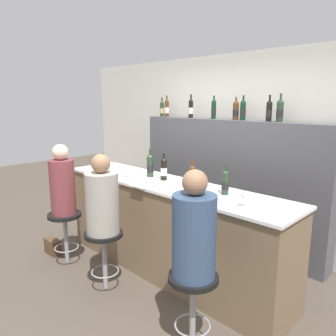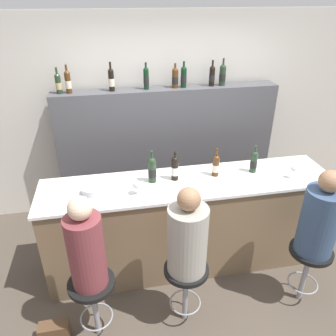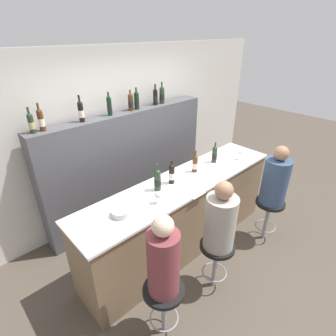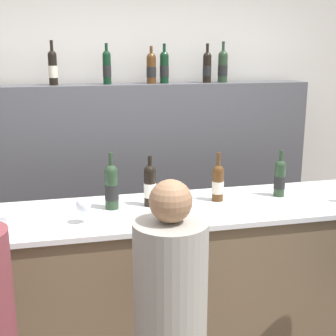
# 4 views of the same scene
# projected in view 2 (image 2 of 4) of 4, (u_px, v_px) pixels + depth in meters

# --- Properties ---
(ground_plane) EXTENTS (16.00, 16.00, 0.00)m
(ground_plane) POSITION_uv_depth(u_px,v_px,m) (193.00, 281.00, 3.55)
(ground_plane) COLOR #4C4238
(wall_back) EXTENTS (6.40, 0.05, 2.60)m
(wall_back) POSITION_uv_depth(u_px,v_px,m) (164.00, 115.00, 4.40)
(wall_back) COLOR beige
(wall_back) RESTS_ON ground_plane
(bar_counter) EXTENTS (3.00, 0.67, 1.07)m
(bar_counter) POSITION_uv_depth(u_px,v_px,m) (188.00, 224.00, 3.57)
(bar_counter) COLOR brown
(bar_counter) RESTS_ON ground_plane
(back_bar_cabinet) EXTENTS (2.81, 0.28, 1.73)m
(back_bar_cabinet) POSITION_uv_depth(u_px,v_px,m) (168.00, 152.00, 4.42)
(back_bar_cabinet) COLOR #4C4C51
(back_bar_cabinet) RESTS_ON ground_plane
(wine_bottle_counter_0) EXTENTS (0.08, 0.08, 0.34)m
(wine_bottle_counter_0) POSITION_uv_depth(u_px,v_px,m) (152.00, 170.00, 3.25)
(wine_bottle_counter_0) COLOR #233823
(wine_bottle_counter_0) RESTS_ON bar_counter
(wine_bottle_counter_1) EXTENTS (0.07, 0.07, 0.31)m
(wine_bottle_counter_1) POSITION_uv_depth(u_px,v_px,m) (175.00, 168.00, 3.29)
(wine_bottle_counter_1) COLOR black
(wine_bottle_counter_1) RESTS_ON bar_counter
(wine_bottle_counter_2) EXTENTS (0.07, 0.07, 0.31)m
(wine_bottle_counter_2) POSITION_uv_depth(u_px,v_px,m) (216.00, 165.00, 3.37)
(wine_bottle_counter_2) COLOR #4C2D14
(wine_bottle_counter_2) RESTS_ON bar_counter
(wine_bottle_counter_3) EXTENTS (0.07, 0.07, 0.30)m
(wine_bottle_counter_3) POSITION_uv_depth(u_px,v_px,m) (254.00, 161.00, 3.44)
(wine_bottle_counter_3) COLOR #233823
(wine_bottle_counter_3) RESTS_ON bar_counter
(wine_bottle_backbar_0) EXTENTS (0.07, 0.07, 0.30)m
(wine_bottle_backbar_0) POSITION_uv_depth(u_px,v_px,m) (58.00, 83.00, 3.74)
(wine_bottle_backbar_0) COLOR #233823
(wine_bottle_backbar_0) RESTS_ON back_bar_cabinet
(wine_bottle_backbar_1) EXTENTS (0.07, 0.07, 0.32)m
(wine_bottle_backbar_1) POSITION_uv_depth(u_px,v_px,m) (68.00, 82.00, 3.75)
(wine_bottle_backbar_1) COLOR #4C2D14
(wine_bottle_backbar_1) RESTS_ON back_bar_cabinet
(wine_bottle_backbar_2) EXTENTS (0.07, 0.07, 0.33)m
(wine_bottle_backbar_2) POSITION_uv_depth(u_px,v_px,m) (111.00, 79.00, 3.83)
(wine_bottle_backbar_2) COLOR black
(wine_bottle_backbar_2) RESTS_ON back_bar_cabinet
(wine_bottle_backbar_3) EXTENTS (0.07, 0.07, 0.31)m
(wine_bottle_backbar_3) POSITION_uv_depth(u_px,v_px,m) (146.00, 78.00, 3.90)
(wine_bottle_backbar_3) COLOR black
(wine_bottle_backbar_3) RESTS_ON back_bar_cabinet
(wine_bottle_backbar_4) EXTENTS (0.08, 0.08, 0.29)m
(wine_bottle_backbar_4) POSITION_uv_depth(u_px,v_px,m) (175.00, 78.00, 3.96)
(wine_bottle_backbar_4) COLOR #4C2D14
(wine_bottle_backbar_4) RESTS_ON back_bar_cabinet
(wine_bottle_backbar_5) EXTENTS (0.07, 0.07, 0.31)m
(wine_bottle_backbar_5) POSITION_uv_depth(u_px,v_px,m) (184.00, 77.00, 3.98)
(wine_bottle_backbar_5) COLOR black
(wine_bottle_backbar_5) RESTS_ON back_bar_cabinet
(wine_bottle_backbar_6) EXTENTS (0.07, 0.07, 0.31)m
(wine_bottle_backbar_6) POSITION_uv_depth(u_px,v_px,m) (212.00, 76.00, 4.04)
(wine_bottle_backbar_6) COLOR black
(wine_bottle_backbar_6) RESTS_ON back_bar_cabinet
(wine_bottle_backbar_7) EXTENTS (0.08, 0.08, 0.33)m
(wine_bottle_backbar_7) POSITION_uv_depth(u_px,v_px,m) (222.00, 75.00, 4.06)
(wine_bottle_backbar_7) COLOR #233823
(wine_bottle_backbar_7) RESTS_ON back_bar_cabinet
(wine_glass_0) EXTENTS (0.08, 0.08, 0.15)m
(wine_glass_0) POSITION_uv_depth(u_px,v_px,m) (137.00, 185.00, 3.06)
(wine_glass_0) COLOR silver
(wine_glass_0) RESTS_ON bar_counter
(wine_glass_1) EXTENTS (0.07, 0.07, 0.14)m
(wine_glass_1) POSITION_uv_depth(u_px,v_px,m) (294.00, 169.00, 3.33)
(wine_glass_1) COLOR silver
(wine_glass_1) RESTS_ON bar_counter
(metal_bowl) EXTENTS (0.19, 0.19, 0.07)m
(metal_bowl) POSITION_uv_depth(u_px,v_px,m) (92.00, 190.00, 3.11)
(metal_bowl) COLOR #B7B7BC
(metal_bowl) RESTS_ON bar_counter
(tasting_menu) EXTENTS (0.21, 0.30, 0.00)m
(tasting_menu) POSITION_uv_depth(u_px,v_px,m) (184.00, 194.00, 3.11)
(tasting_menu) COLOR white
(tasting_menu) RESTS_ON bar_counter
(bar_stool_left) EXTENTS (0.40, 0.40, 0.65)m
(bar_stool_left) POSITION_uv_depth(u_px,v_px,m) (93.00, 293.00, 2.78)
(bar_stool_left) COLOR gray
(bar_stool_left) RESTS_ON ground_plane
(guest_seated_left) EXTENTS (0.29, 0.29, 0.83)m
(guest_seated_left) POSITION_uv_depth(u_px,v_px,m) (86.00, 248.00, 2.54)
(guest_seated_left) COLOR brown
(guest_seated_left) RESTS_ON bar_stool_left
(bar_stool_middle) EXTENTS (0.40, 0.40, 0.65)m
(bar_stool_middle) POSITION_uv_depth(u_px,v_px,m) (186.00, 279.00, 2.91)
(bar_stool_middle) COLOR gray
(bar_stool_middle) RESTS_ON ground_plane
(guest_seated_middle) EXTENTS (0.34, 0.34, 0.81)m
(guest_seated_middle) POSITION_uv_depth(u_px,v_px,m) (187.00, 237.00, 2.68)
(guest_seated_middle) COLOR gray
(guest_seated_middle) RESTS_ON bar_stool_middle
(bar_stool_right) EXTENTS (0.40, 0.40, 0.65)m
(bar_stool_right) POSITION_uv_depth(u_px,v_px,m) (309.00, 260.00, 3.12)
(bar_stool_right) COLOR gray
(bar_stool_right) RESTS_ON ground_plane
(guest_seated_right) EXTENTS (0.34, 0.34, 0.84)m
(guest_seated_right) POSITION_uv_depth(u_px,v_px,m) (320.00, 218.00, 2.88)
(guest_seated_right) COLOR #334766
(guest_seated_right) RESTS_ON bar_stool_right
(handbag) EXTENTS (0.26, 0.12, 0.20)m
(handbag) POSITION_uv_depth(u_px,v_px,m) (55.00, 332.00, 2.91)
(handbag) COLOR #513823
(handbag) RESTS_ON ground_plane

